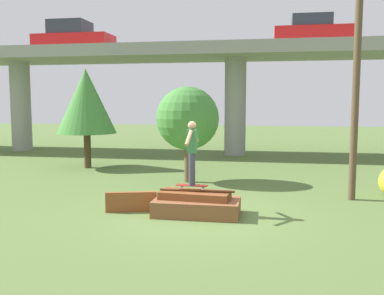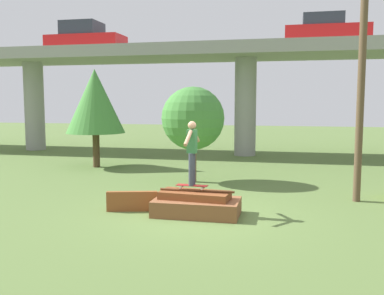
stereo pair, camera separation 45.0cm
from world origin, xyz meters
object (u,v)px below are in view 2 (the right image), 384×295
(car_on_overpass_right, at_px, (85,39))
(tree_behind_right, at_px, (95,101))
(tree_behind_left, at_px, (193,119))
(skateboard, at_px, (192,186))
(skater, at_px, (192,148))
(car_on_overpass_mid, at_px, (326,32))
(utility_pole, at_px, (362,69))

(car_on_overpass_right, relative_size, tree_behind_right, 1.01)
(tree_behind_left, bearing_deg, tree_behind_right, 153.04)
(skateboard, bearing_deg, car_on_overpass_right, 125.92)
(skateboard, bearing_deg, skater, 90.00)
(car_on_overpass_mid, distance_m, car_on_overpass_right, 12.72)
(skater, relative_size, tree_behind_left, 0.48)
(skateboard, distance_m, car_on_overpass_mid, 13.91)
(skater, bearing_deg, utility_pole, 28.95)
(skater, bearing_deg, tree_behind_right, 130.60)
(skateboard, bearing_deg, tree_behind_left, 102.10)
(car_on_overpass_mid, relative_size, utility_pole, 0.56)
(utility_pole, distance_m, tree_behind_left, 5.60)
(skateboard, relative_size, skater, 0.50)
(skateboard, bearing_deg, tree_behind_right, 130.60)
(car_on_overpass_right, distance_m, tree_behind_left, 11.84)
(skateboard, xyz_separation_m, tree_behind_left, (-0.89, 4.16, 1.48))
(utility_pole, bearing_deg, tree_behind_right, 156.59)
(tree_behind_left, bearing_deg, skater, -77.90)
(skater, bearing_deg, car_on_overpass_mid, 71.84)
(skateboard, xyz_separation_m, car_on_overpass_mid, (3.99, 12.15, 5.46))
(skater, height_order, tree_behind_left, tree_behind_left)
(car_on_overpass_mid, distance_m, utility_pole, 10.16)
(skater, bearing_deg, tree_behind_left, 102.10)
(skateboard, xyz_separation_m, utility_pole, (4.19, 2.32, 2.94))
(skateboard, height_order, car_on_overpass_right, car_on_overpass_right)
(skateboard, xyz_separation_m, skater, (0.00, 0.00, 0.92))
(car_on_overpass_mid, distance_m, tree_behind_right, 11.63)
(skateboard, distance_m, utility_pole, 5.62)
(tree_behind_right, bearing_deg, car_on_overpass_mid, 30.15)
(skateboard, height_order, car_on_overpass_mid, car_on_overpass_mid)
(skater, xyz_separation_m, car_on_overpass_mid, (3.99, 12.15, 4.54))
(skater, relative_size, utility_pole, 0.22)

